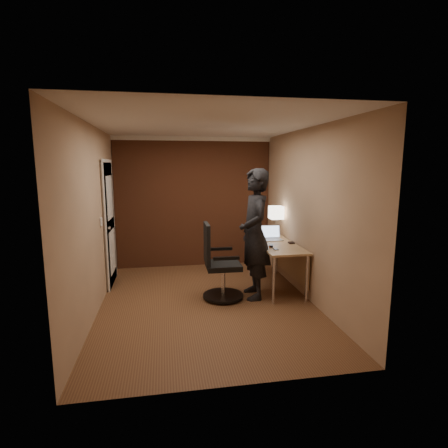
{
  "coord_description": "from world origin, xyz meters",
  "views": [
    {
      "loc": [
        -0.57,
        -4.8,
        1.96
      ],
      "look_at": [
        0.35,
        0.55,
        1.05
      ],
      "focal_mm": 28.0,
      "sensor_mm": 36.0,
      "label": 1
    }
  ],
  "objects_px": {
    "phone": "(276,249)",
    "person": "(255,234)",
    "wallet": "(291,243)",
    "office_chair": "(218,267)",
    "desk": "(280,251)",
    "mouse": "(271,246)",
    "desk_lamp": "(276,213)",
    "laptop": "(271,236)"
  },
  "relations": [
    {
      "from": "desk",
      "to": "office_chair",
      "type": "relative_size",
      "value": 1.35
    },
    {
      "from": "phone",
      "to": "person",
      "type": "distance_m",
      "value": 0.39
    },
    {
      "from": "phone",
      "to": "wallet",
      "type": "relative_size",
      "value": 1.05
    },
    {
      "from": "desk_lamp",
      "to": "wallet",
      "type": "relative_size",
      "value": 4.86
    },
    {
      "from": "wallet",
      "to": "person",
      "type": "distance_m",
      "value": 0.78
    },
    {
      "from": "desk_lamp",
      "to": "phone",
      "type": "distance_m",
      "value": 1.05
    },
    {
      "from": "desk",
      "to": "office_chair",
      "type": "bearing_deg",
      "value": -161.55
    },
    {
      "from": "person",
      "to": "laptop",
      "type": "bearing_deg",
      "value": 145.24
    },
    {
      "from": "phone",
      "to": "office_chair",
      "type": "bearing_deg",
      "value": 177.72
    },
    {
      "from": "desk",
      "to": "phone",
      "type": "xyz_separation_m",
      "value": [
        -0.21,
        -0.41,
        0.13
      ]
    },
    {
      "from": "desk_lamp",
      "to": "mouse",
      "type": "relative_size",
      "value": 5.35
    },
    {
      "from": "mouse",
      "to": "phone",
      "type": "distance_m",
      "value": 0.17
    },
    {
      "from": "desk_lamp",
      "to": "wallet",
      "type": "xyz_separation_m",
      "value": [
        0.07,
        -0.57,
        -0.41
      ]
    },
    {
      "from": "desk_lamp",
      "to": "person",
      "type": "height_order",
      "value": "person"
    },
    {
      "from": "laptop",
      "to": "wallet",
      "type": "bearing_deg",
      "value": -58.14
    },
    {
      "from": "laptop",
      "to": "office_chair",
      "type": "distance_m",
      "value": 1.24
    },
    {
      "from": "desk",
      "to": "mouse",
      "type": "height_order",
      "value": "mouse"
    },
    {
      "from": "wallet",
      "to": "office_chair",
      "type": "bearing_deg",
      "value": -166.56
    },
    {
      "from": "phone",
      "to": "wallet",
      "type": "distance_m",
      "value": 0.51
    },
    {
      "from": "wallet",
      "to": "office_chair",
      "type": "height_order",
      "value": "office_chair"
    },
    {
      "from": "desk_lamp",
      "to": "office_chair",
      "type": "bearing_deg",
      "value": -143.08
    },
    {
      "from": "laptop",
      "to": "phone",
      "type": "distance_m",
      "value": 0.72
    },
    {
      "from": "phone",
      "to": "office_chair",
      "type": "xyz_separation_m",
      "value": [
        -0.86,
        0.05,
        -0.24
      ]
    },
    {
      "from": "mouse",
      "to": "wallet",
      "type": "relative_size",
      "value": 0.91
    },
    {
      "from": "laptop",
      "to": "person",
      "type": "relative_size",
      "value": 0.18
    },
    {
      "from": "desk",
      "to": "person",
      "type": "xyz_separation_m",
      "value": [
        -0.52,
        -0.36,
        0.36
      ]
    },
    {
      "from": "desk",
      "to": "mouse",
      "type": "distance_m",
      "value": 0.36
    },
    {
      "from": "desk_lamp",
      "to": "mouse",
      "type": "bearing_deg",
      "value": -112.85
    },
    {
      "from": "office_chair",
      "to": "desk_lamp",
      "type": "bearing_deg",
      "value": 36.92
    },
    {
      "from": "laptop",
      "to": "person",
      "type": "bearing_deg",
      "value": -125.63
    },
    {
      "from": "wallet",
      "to": "person",
      "type": "relative_size",
      "value": 0.06
    },
    {
      "from": "office_chair",
      "to": "mouse",
      "type": "bearing_deg",
      "value": 7.8
    },
    {
      "from": "phone",
      "to": "wallet",
      "type": "xyz_separation_m",
      "value": [
        0.37,
        0.34,
        0.01
      ]
    },
    {
      "from": "desk_lamp",
      "to": "person",
      "type": "bearing_deg",
      "value": -125.21
    },
    {
      "from": "desk",
      "to": "mouse",
      "type": "relative_size",
      "value": 15.0
    },
    {
      "from": "desk",
      "to": "laptop",
      "type": "distance_m",
      "value": 0.36
    },
    {
      "from": "laptop",
      "to": "mouse",
      "type": "relative_size",
      "value": 3.37
    },
    {
      "from": "laptop",
      "to": "mouse",
      "type": "bearing_deg",
      "value": -107.69
    },
    {
      "from": "laptop",
      "to": "office_chair",
      "type": "xyz_separation_m",
      "value": [
        -1.01,
        -0.65,
        -0.3
      ]
    },
    {
      "from": "desk_lamp",
      "to": "office_chair",
      "type": "height_order",
      "value": "desk_lamp"
    },
    {
      "from": "mouse",
      "to": "wallet",
      "type": "xyz_separation_m",
      "value": [
        0.39,
        0.18,
        -0.01
      ]
    },
    {
      "from": "wallet",
      "to": "office_chair",
      "type": "relative_size",
      "value": 0.1
    }
  ]
}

